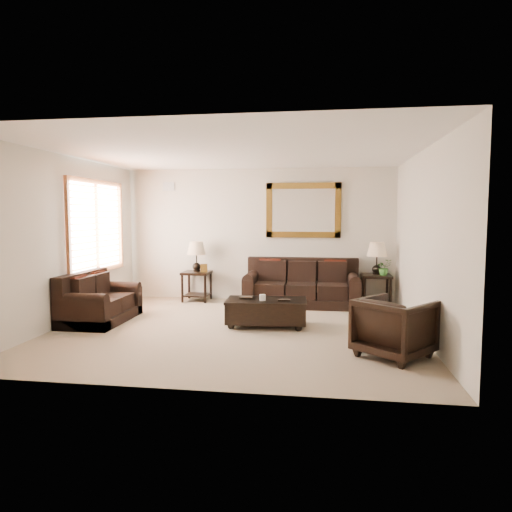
% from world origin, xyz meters
% --- Properties ---
extents(room, '(5.51, 5.01, 2.71)m').
position_xyz_m(room, '(0.00, 0.00, 1.35)').
color(room, '#826E5A').
rests_on(room, ground).
extents(window, '(0.07, 1.96, 1.66)m').
position_xyz_m(window, '(-2.70, 0.90, 1.55)').
color(window, white).
rests_on(window, room).
extents(mirror, '(1.50, 0.06, 1.10)m').
position_xyz_m(mirror, '(0.92, 2.47, 1.85)').
color(mirror, '#49260E').
rests_on(mirror, room).
extents(air_vent, '(0.25, 0.02, 0.18)m').
position_xyz_m(air_vent, '(-1.90, 2.48, 2.35)').
color(air_vent, '#999999').
rests_on(air_vent, room).
extents(sofa, '(2.20, 0.95, 0.90)m').
position_xyz_m(sofa, '(0.92, 2.07, 0.33)').
color(sofa, black).
rests_on(sofa, room).
extents(loveseat, '(0.86, 1.44, 0.81)m').
position_xyz_m(loveseat, '(-2.35, 0.18, 0.30)').
color(loveseat, black).
rests_on(loveseat, room).
extents(end_table_left, '(0.55, 0.55, 1.22)m').
position_xyz_m(end_table_left, '(-1.23, 2.18, 0.79)').
color(end_table_left, black).
rests_on(end_table_left, room).
extents(end_table_right, '(0.56, 0.56, 1.23)m').
position_xyz_m(end_table_right, '(2.35, 2.18, 0.80)').
color(end_table_right, black).
rests_on(end_table_right, room).
extents(coffee_table, '(1.30, 0.75, 0.53)m').
position_xyz_m(coffee_table, '(0.45, 0.25, 0.27)').
color(coffee_table, black).
rests_on(coffee_table, room).
extents(armchair, '(1.08, 1.07, 0.81)m').
position_xyz_m(armchair, '(2.20, -1.09, 0.41)').
color(armchair, black).
rests_on(armchair, floor).
extents(potted_plant, '(0.38, 0.40, 0.24)m').
position_xyz_m(potted_plant, '(2.47, 2.08, 0.73)').
color(potted_plant, '#2B5A1F').
rests_on(potted_plant, end_table_right).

